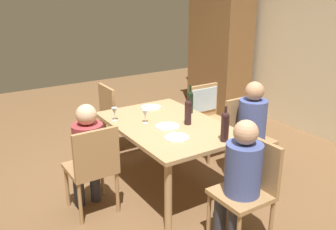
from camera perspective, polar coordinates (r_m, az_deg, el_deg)
name	(u,v)px	position (r m, az deg, el deg)	size (l,w,h in m)	color
ground_plane	(168,184)	(4.33, 0.00, -10.51)	(10.00, 10.00, 0.00)	brown
rear_room_partition	(333,45)	(5.76, 23.82, 9.68)	(6.40, 0.12, 2.70)	beige
armoire_cabinet	(219,48)	(6.71, 7.85, 10.09)	(1.18, 0.62, 2.18)	brown
dining_table	(168,131)	(4.05, 0.00, -2.46)	(1.56, 1.04, 0.74)	tan
chair_far_right	(246,132)	(4.43, 11.77, -2.58)	(0.44, 0.44, 0.92)	#A87F51
chair_right_end	(249,184)	(3.33, 12.29, -10.29)	(0.44, 0.44, 0.92)	#A87F51
chair_near	(93,165)	(3.66, -11.34, -7.42)	(0.44, 0.44, 0.92)	#A87F51
chair_far_left	(206,110)	(4.93, 5.88, 0.75)	(0.46, 0.44, 0.92)	#A87F51
chair_left_end	(115,113)	(5.01, -8.01, 0.25)	(0.44, 0.44, 0.92)	#A87F51
person_woman_host	(254,125)	(4.31, 12.92, -1.42)	(0.36, 0.32, 1.16)	#33333D
person_man_bearded	(240,175)	(3.20, 10.99, -8.97)	(0.31, 0.35, 1.14)	#33333D
person_man_guest	(88,150)	(3.71, -12.10, -5.20)	(0.34, 0.30, 1.11)	#33333D
wine_bottle_tall_green	(190,101)	(4.32, 3.38, 2.10)	(0.07, 0.07, 0.33)	black
wine_bottle_dark_red	(188,111)	(3.96, 3.08, 0.54)	(0.07, 0.07, 0.31)	black
wine_bottle_short_olive	(225,126)	(3.57, 8.68, -1.63)	(0.08, 0.08, 0.35)	black
wine_glass_near_left	(115,111)	(4.12, -8.15, 0.55)	(0.07, 0.07, 0.15)	silver
wine_glass_centre	(145,114)	(4.01, -3.50, 0.19)	(0.07, 0.07, 0.15)	silver
dinner_plate_host	(177,138)	(3.65, 1.35, -3.46)	(0.24, 0.24, 0.01)	white
dinner_plate_guest_left	(151,107)	(4.53, -2.62, 1.18)	(0.25, 0.25, 0.01)	silver
dinner_plate_guest_right	(167,126)	(3.92, -0.09, -1.75)	(0.25, 0.25, 0.01)	white
handbag	(145,136)	(5.34, -3.55, -3.21)	(0.28, 0.12, 0.22)	brown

